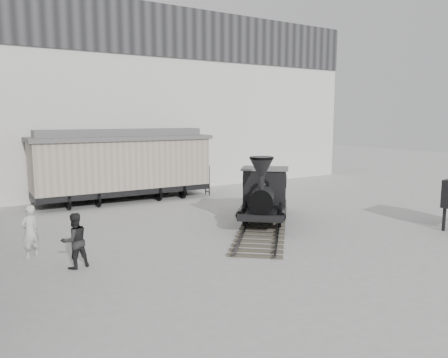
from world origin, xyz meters
TOP-DOWN VIEW (x-y plane):
  - ground at (0.00, 0.00)m, footprint 90.00×90.00m
  - north_wall at (0.00, 14.98)m, footprint 34.00×2.51m
  - locomotive at (2.60, 3.95)m, footprint 6.90×7.45m
  - boxcar at (-0.68, 12.08)m, footprint 9.54×3.32m
  - visitor_a at (-6.52, 4.47)m, footprint 0.74×0.65m
  - visitor_b at (-5.57, 2.63)m, footprint 0.92×0.77m

SIDE VIEW (x-z plane):
  - ground at x=0.00m, z-range 0.00..0.00m
  - visitor_b at x=-5.57m, z-range 0.00..1.68m
  - visitor_a at x=-6.52m, z-range 0.00..1.71m
  - locomotive at x=2.60m, z-range -0.39..2.56m
  - boxcar at x=-0.68m, z-range 0.09..3.96m
  - north_wall at x=0.00m, z-range 0.05..11.05m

